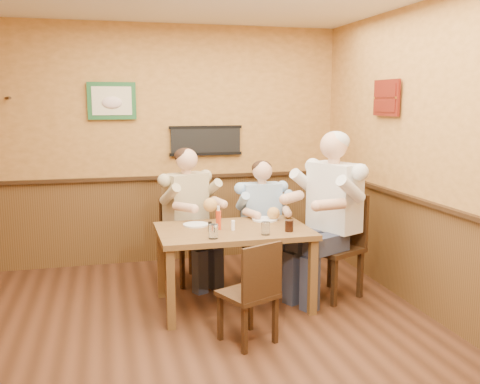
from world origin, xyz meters
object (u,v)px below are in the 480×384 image
(chair_back_right, at_px, (261,243))
(salt_shaker, at_px, (233,225))
(chair_near_side, at_px, (248,291))
(water_glass_mid, at_px, (266,228))
(diner_white_elder, at_px, (334,224))
(pepper_shaker, at_px, (210,227))
(water_glass_left, at_px, (213,232))
(diner_tan_shirt, at_px, (186,223))
(chair_back_left, at_px, (187,240))
(chair_right_end, at_px, (333,246))
(dining_table, at_px, (233,238))
(cola_tumbler, at_px, (289,226))
(diner_blue_polo, at_px, (261,227))
(hot_sauce_bottle, at_px, (218,219))

(chair_back_right, height_order, salt_shaker, salt_shaker)
(chair_near_side, relative_size, water_glass_mid, 7.31)
(diner_white_elder, xyz_separation_m, pepper_shaker, (-1.24, -0.05, 0.06))
(diner_white_elder, height_order, water_glass_left, diner_white_elder)
(diner_tan_shirt, height_order, water_glass_mid, diner_tan_shirt)
(pepper_shaker, bearing_deg, water_glass_mid, -27.73)
(diner_tan_shirt, distance_m, pepper_shaker, 0.87)
(chair_back_left, xyz_separation_m, chair_back_right, (0.79, -0.15, -0.04))
(chair_right_end, bearing_deg, chair_back_right, -164.99)
(salt_shaker, relative_size, pepper_shaker, 0.99)
(pepper_shaker, bearing_deg, chair_near_side, -77.44)
(dining_table, bearing_deg, diner_white_elder, -0.35)
(chair_back_right, bearing_deg, cola_tumbler, -90.93)
(water_glass_left, height_order, pepper_shaker, water_glass_left)
(diner_tan_shirt, xyz_separation_m, water_glass_mid, (0.55, -1.09, 0.16))
(diner_blue_polo, height_order, water_glass_left, diner_blue_polo)
(water_glass_mid, bearing_deg, chair_right_end, 20.38)
(chair_right_end, height_order, water_glass_left, chair_right_end)
(cola_tumbler, xyz_separation_m, pepper_shaker, (-0.70, 0.18, -0.01))
(diner_blue_polo, relative_size, hot_sauce_bottle, 5.87)
(chair_back_right, bearing_deg, chair_back_left, 167.96)
(dining_table, relative_size, cola_tumbler, 13.72)
(cola_tumbler, bearing_deg, diner_blue_polo, 90.18)
(cola_tumbler, bearing_deg, pepper_shaker, 165.87)
(chair_back_left, relative_size, hot_sauce_bottle, 4.54)
(chair_right_end, relative_size, diner_tan_shirt, 0.80)
(chair_back_left, xyz_separation_m, diner_blue_polo, (0.79, -0.15, 0.13))
(diner_blue_polo, bearing_deg, chair_back_right, 0.00)
(water_glass_mid, distance_m, hot_sauce_bottle, 0.47)
(diner_tan_shirt, height_order, cola_tumbler, diner_tan_shirt)
(cola_tumbler, relative_size, hot_sauce_bottle, 0.51)
(dining_table, bearing_deg, water_glass_left, -128.69)
(water_glass_mid, xyz_separation_m, cola_tumbler, (0.24, 0.06, -0.01))
(water_glass_mid, bearing_deg, pepper_shaker, 152.27)
(diner_tan_shirt, distance_m, diner_white_elder, 1.55)
(chair_back_left, height_order, hot_sauce_bottle, hot_sauce_bottle)
(diner_white_elder, bearing_deg, water_glass_left, -101.01)
(chair_right_end, height_order, diner_blue_polo, diner_blue_polo)
(diner_tan_shirt, bearing_deg, cola_tumbler, -77.53)
(chair_back_right, distance_m, water_glass_mid, 1.05)
(water_glass_mid, xyz_separation_m, pepper_shaker, (-0.45, 0.24, -0.01))
(chair_back_left, distance_m, hot_sauce_bottle, 0.91)
(chair_right_end, bearing_deg, diner_blue_polo, -164.99)
(water_glass_left, relative_size, water_glass_mid, 1.08)
(diner_tan_shirt, xyz_separation_m, water_glass_left, (0.07, -1.11, 0.17))
(water_glass_mid, bearing_deg, diner_tan_shirt, 116.54)
(dining_table, relative_size, chair_near_side, 1.66)
(diner_blue_polo, relative_size, diner_white_elder, 0.80)
(chair_right_end, bearing_deg, cola_tumbler, -92.08)
(dining_table, height_order, cola_tumbler, cola_tumbler)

